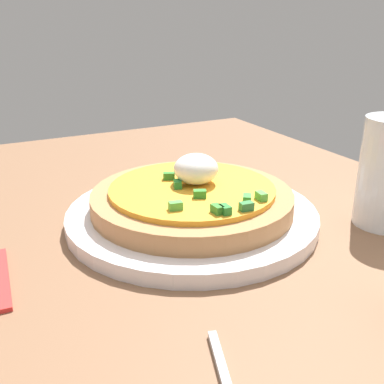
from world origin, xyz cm
name	(u,v)px	position (x,y,z in cm)	size (l,w,h in cm)	color
dining_table	(197,261)	(0.00, 0.00, 1.65)	(98.40, 70.43, 3.30)	brown
plate	(192,215)	(5.35, -2.13, 4.07)	(27.29, 27.29, 1.54)	white
pizza	(192,197)	(5.37, -2.18, 6.28)	(21.86, 21.86, 5.93)	tan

